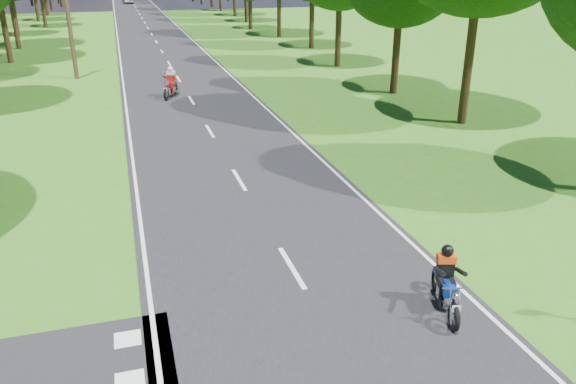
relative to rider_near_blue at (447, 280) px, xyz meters
name	(u,v)px	position (x,y,z in m)	size (l,w,h in m)	color
ground	(320,316)	(-2.53, 0.52, -0.72)	(160.00, 160.00, 0.00)	#346116
main_road	(152,34)	(-2.53, 50.52, -0.71)	(7.00, 140.00, 0.02)	black
road_markings	(152,36)	(-2.67, 48.65, -0.69)	(7.40, 140.00, 0.01)	silver
telegraph_pole	(67,10)	(-8.53, 28.52, 3.35)	(1.20, 0.26, 8.00)	#382616
rider_near_blue	(447,280)	(0.00, 0.00, 0.00)	(0.56, 1.67, 1.40)	navy
rider_far_red	(170,82)	(-3.46, 21.60, 0.10)	(0.64, 1.92, 1.60)	#AB0D14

